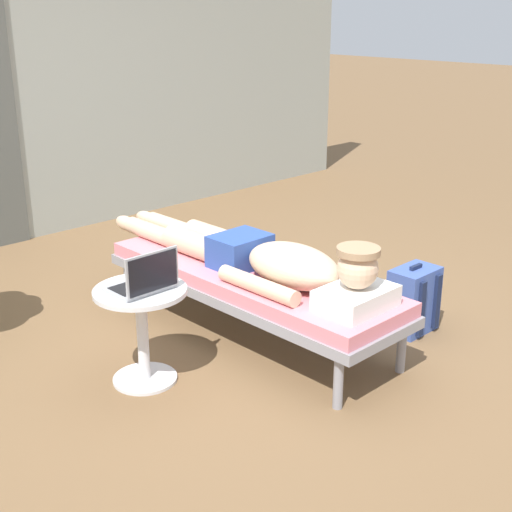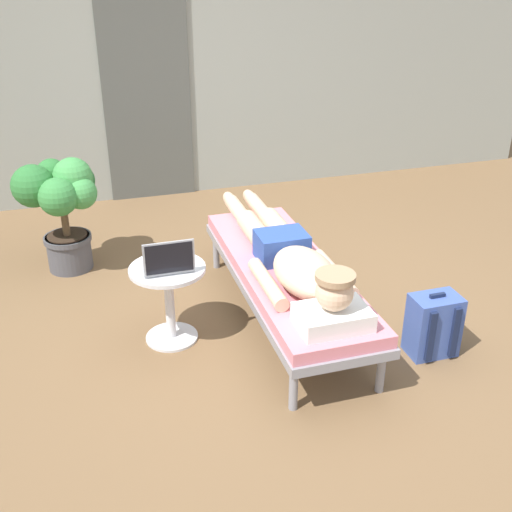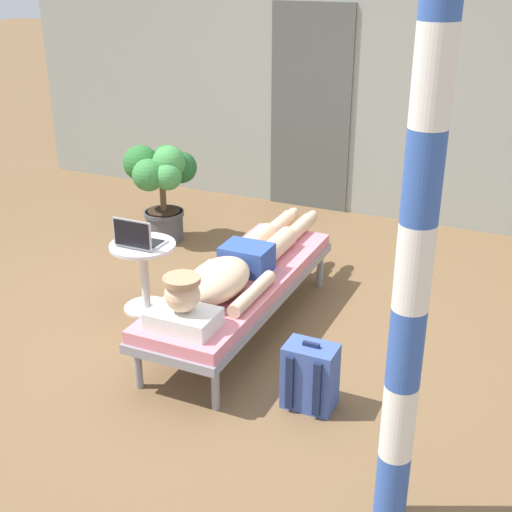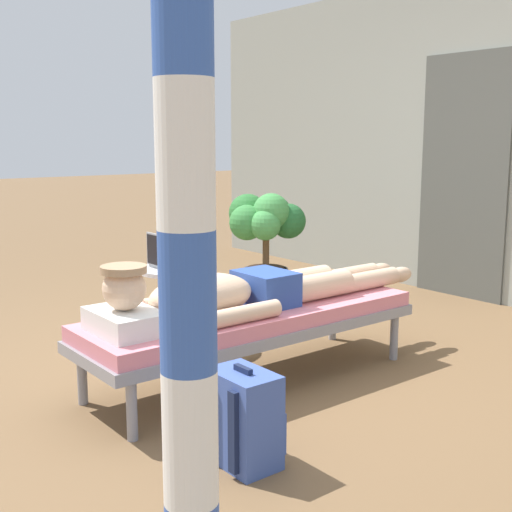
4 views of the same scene
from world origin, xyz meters
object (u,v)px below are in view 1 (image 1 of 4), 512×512
at_px(person_reclining, 264,258).
at_px(laptop, 145,281).
at_px(backpack, 413,300).
at_px(lounge_chair, 251,281).
at_px(side_table, 142,319).

distance_m(person_reclining, laptop, 0.79).
relative_size(person_reclining, backpack, 5.12).
bearing_deg(person_reclining, lounge_chair, 90.00).
distance_m(lounge_chair, person_reclining, 0.20).
relative_size(laptop, backpack, 0.73).
bearing_deg(lounge_chair, side_table, -179.50).
distance_m(laptop, backpack, 1.69).
relative_size(lounge_chair, backpack, 4.70).
relative_size(side_table, backpack, 1.23).
bearing_deg(side_table, backpack, -22.18).
xyz_separation_m(lounge_chair, backpack, (0.75, -0.63, -0.15)).
xyz_separation_m(lounge_chair, laptop, (-0.79, -0.06, 0.24)).
distance_m(lounge_chair, backpack, 0.99).
bearing_deg(backpack, laptop, 159.48).
distance_m(person_reclining, backpack, 0.97).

